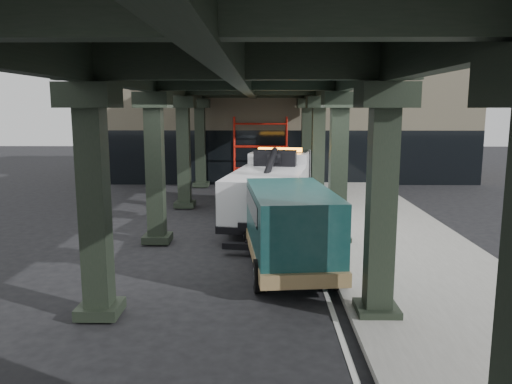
{
  "coord_description": "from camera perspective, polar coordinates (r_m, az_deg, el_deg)",
  "views": [
    {
      "loc": [
        0.13,
        -14.22,
        4.5
      ],
      "look_at": [
        -0.09,
        2.33,
        1.7
      ],
      "focal_mm": 35.0,
      "sensor_mm": 36.0,
      "label": 1
    }
  ],
  "objects": [
    {
      "name": "scaffolding",
      "position": [
        28.97,
        0.5,
        4.86
      ],
      "size": [
        3.08,
        0.88,
        4.0
      ],
      "color": "red",
      "rests_on": "ground"
    },
    {
      "name": "lane_stripe",
      "position": [
        16.91,
        6.1,
        -5.87
      ],
      "size": [
        0.12,
        38.0,
        0.01
      ],
      "primitive_type": "cube",
      "color": "silver",
      "rests_on": "ground"
    },
    {
      "name": "towed_van",
      "position": [
        14.05,
        3.77,
        -3.81
      ],
      "size": [
        2.77,
        5.91,
        2.32
      ],
      "rotation": [
        0.0,
        0.0,
        0.1
      ],
      "color": "#0F3837",
      "rests_on": "ground"
    },
    {
      "name": "sidewalk",
      "position": [
        17.37,
        15.38,
        -5.51
      ],
      "size": [
        5.0,
        40.0,
        0.15
      ],
      "primitive_type": "cube",
      "color": "gray",
      "rests_on": "ground"
    },
    {
      "name": "ground",
      "position": [
        14.92,
        0.23,
        -7.96
      ],
      "size": [
        90.0,
        90.0,
        0.0
      ],
      "primitive_type": "plane",
      "color": "black",
      "rests_on": "ground"
    },
    {
      "name": "viaduct",
      "position": [
        16.26,
        -1.13,
        12.98
      ],
      "size": [
        7.4,
        32.0,
        6.4
      ],
      "color": "black",
      "rests_on": "ground"
    },
    {
      "name": "tow_truck",
      "position": [
        20.11,
        2.05,
        0.81
      ],
      "size": [
        3.78,
        9.18,
        2.93
      ],
      "rotation": [
        0.0,
        0.0,
        -0.16
      ],
      "color": "black",
      "rests_on": "ground"
    },
    {
      "name": "building",
      "position": [
        34.28,
        3.93,
        8.74
      ],
      "size": [
        22.0,
        10.0,
        8.0
      ],
      "primitive_type": "cube",
      "color": "#C6B793",
      "rests_on": "ground"
    }
  ]
}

